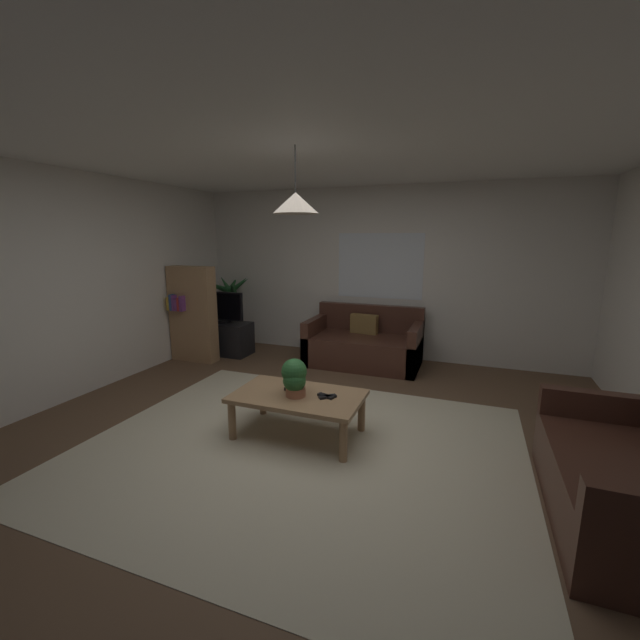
{
  "coord_description": "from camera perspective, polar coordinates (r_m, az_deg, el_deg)",
  "views": [
    {
      "loc": [
        1.3,
        -3.14,
        1.81
      ],
      "look_at": [
        0.0,
        0.3,
        1.05
      ],
      "focal_mm": 22.59,
      "sensor_mm": 36.0,
      "label": 1
    }
  ],
  "objects": [
    {
      "name": "couch_right_side",
      "position": [
        3.37,
        38.28,
        -18.15
      ],
      "size": [
        0.88,
        1.48,
        0.82
      ],
      "rotation": [
        0.0,
        0.0,
        -1.57
      ],
      "color": "#47281E",
      "rests_on": "ground"
    },
    {
      "name": "remote_on_table_0",
      "position": [
        3.66,
        1.09,
        -10.8
      ],
      "size": [
        0.15,
        0.14,
        0.02
      ],
      "primitive_type": "cube",
      "rotation": [
        0.0,
        0.0,
        2.28
      ],
      "color": "black",
      "rests_on": "coffee_table"
    },
    {
      "name": "window_pane",
      "position": [
        6.12,
        8.47,
        7.57
      ],
      "size": [
        1.28,
        0.01,
        0.96
      ],
      "primitive_type": "cube",
      "color": "white"
    },
    {
      "name": "tv",
      "position": [
        6.42,
        -13.93,
        1.8
      ],
      "size": [
        0.77,
        0.16,
        0.49
      ],
      "color": "black",
      "rests_on": "tv_stand"
    },
    {
      "name": "wall_left",
      "position": [
        5.27,
        -32.32,
        4.0
      ],
      "size": [
        0.06,
        5.64,
        2.54
      ],
      "primitive_type": "cube",
      "color": "silver",
      "rests_on": "ground"
    },
    {
      "name": "book_on_table_2",
      "position": [
        3.85,
        -3.87,
        -8.83
      ],
      "size": [
        0.14,
        0.12,
        0.02
      ],
      "primitive_type": "cube",
      "rotation": [
        0.0,
        0.0,
        0.29
      ],
      "color": "beige",
      "rests_on": "coffee_table"
    },
    {
      "name": "remote_on_table_1",
      "position": [
        3.67,
        0.8,
        -10.72
      ],
      "size": [
        0.17,
        0.1,
        0.02
      ],
      "primitive_type": "cube",
      "rotation": [
        0.0,
        0.0,
        1.24
      ],
      "color": "black",
      "rests_on": "coffee_table"
    },
    {
      "name": "ceiling",
      "position": [
        3.48,
        -1.91,
        23.97
      ],
      "size": [
        5.73,
        5.64,
        0.02
      ],
      "primitive_type": "cube",
      "color": "white"
    },
    {
      "name": "floor",
      "position": [
        3.86,
        -1.64,
        -16.48
      ],
      "size": [
        5.73,
        5.64,
        0.02
      ],
      "primitive_type": "cube",
      "color": "brown",
      "rests_on": "ground"
    },
    {
      "name": "couch_under_window",
      "position": [
        5.85,
        6.23,
        -3.65
      ],
      "size": [
        1.59,
        0.88,
        0.82
      ],
      "color": "#47281E",
      "rests_on": "ground"
    },
    {
      "name": "wall_back",
      "position": [
        6.16,
        8.48,
        6.53
      ],
      "size": [
        5.85,
        0.06,
        2.54
      ],
      "primitive_type": "cube",
      "color": "silver",
      "rests_on": "ground"
    },
    {
      "name": "bookshelf_corner",
      "position": [
        6.19,
        -17.62,
        0.84
      ],
      "size": [
        0.7,
        0.31,
        1.4
      ],
      "color": "#A87F56",
      "rests_on": "ground"
    },
    {
      "name": "rug",
      "position": [
        3.69,
        -2.88,
        -17.64
      ],
      "size": [
        3.72,
        3.1,
        0.01
      ],
      "primitive_type": "cube",
      "color": "beige",
      "rests_on": "ground"
    },
    {
      "name": "book_on_table_0",
      "position": [
        3.86,
        -3.79,
        -9.5
      ],
      "size": [
        0.18,
        0.15,
        0.03
      ],
      "primitive_type": "cube",
      "rotation": [
        0.0,
        0.0,
        0.23
      ],
      "color": "black",
      "rests_on": "coffee_table"
    },
    {
      "name": "pendant_lamp",
      "position": [
        3.48,
        -3.47,
        16.23
      ],
      "size": [
        0.39,
        0.39,
        0.54
      ],
      "color": "black"
    },
    {
      "name": "book_on_table_1",
      "position": [
        3.86,
        -3.72,
        -9.11
      ],
      "size": [
        0.16,
        0.12,
        0.02
      ],
      "primitive_type": "cube",
      "rotation": [
        0.0,
        0.0,
        -0.11
      ],
      "color": "gold",
      "rests_on": "coffee_table"
    },
    {
      "name": "potted_plant_on_table",
      "position": [
        3.65,
        -3.65,
        -8.05
      ],
      "size": [
        0.23,
        0.24,
        0.35
      ],
      "color": "#B77051",
      "rests_on": "coffee_table"
    },
    {
      "name": "tv_stand",
      "position": [
        6.54,
        -13.61,
        -2.48
      ],
      "size": [
        0.9,
        0.44,
        0.5
      ],
      "primitive_type": "cube",
      "color": "black",
      "rests_on": "ground"
    },
    {
      "name": "coffee_table",
      "position": [
        3.77,
        -3.14,
        -11.22
      ],
      "size": [
        1.18,
        0.7,
        0.4
      ],
      "color": "#A87F56",
      "rests_on": "ground"
    },
    {
      "name": "potted_palm_corner",
      "position": [
        6.93,
        -12.5,
        1.23
      ],
      "size": [
        0.89,
        0.82,
        1.2
      ],
      "color": "brown",
      "rests_on": "ground"
    }
  ]
}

